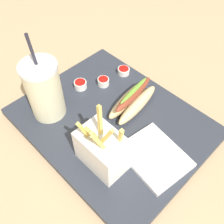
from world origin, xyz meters
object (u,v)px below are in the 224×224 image
Objects in this scene: ketchup_cup_3 at (124,71)px; napkin_stack at (155,156)px; ketchup_cup_2 at (103,81)px; soda_cup at (44,90)px; ketchup_cup_1 at (80,84)px; fries_basket at (103,150)px; hot_dog_1 at (133,100)px.

napkin_stack is (-0.24, 0.15, -0.00)m from ketchup_cup_3.
ketchup_cup_2 is 0.07m from ketchup_cup_3.
napkin_stack is (-0.27, -0.08, -0.07)m from soda_cup.
ketchup_cup_2 is 0.26m from napkin_stack.
fries_basket is at bearing 151.80° from ketchup_cup_1.
ketchup_cup_3 is at bearing -36.05° from hot_dog_1.
ketchup_cup_2 is 0.23× the size of napkin_stack.
ketchup_cup_3 is (0.10, -0.08, -0.01)m from hot_dog_1.
ketchup_cup_2 is at bearing -124.15° from ketchup_cup_1.
ketchup_cup_1 is (0.21, -0.11, -0.03)m from fries_basket.
ketchup_cup_1 is at bearing -5.37° from napkin_stack.
hot_dog_1 reaches higher than ketchup_cup_3.
hot_dog_1 is 0.16m from napkin_stack.
napkin_stack is at bearing -162.83° from soda_cup.
ketchup_cup_3 is (-0.01, -0.07, -0.00)m from ketchup_cup_2.
hot_dog_1 is 4.75× the size of ketchup_cup_1.
hot_dog_1 is 0.11m from ketchup_cup_2.
soda_cup is at bearing 82.16° from ketchup_cup_3.
ketchup_cup_3 is (0.17, -0.24, -0.04)m from fries_basket.
hot_dog_1 reaches higher than ketchup_cup_1.
ketchup_cup_2 is (0.11, -0.00, -0.01)m from hot_dog_1.
napkin_stack is (-0.07, -0.09, -0.04)m from fries_basket.
hot_dog_1 is 1.17× the size of napkin_stack.
soda_cup is 6.64× the size of ketchup_cup_3.
soda_cup is 0.29m from napkin_stack.
ketchup_cup_2 reaches higher than napkin_stack.
fries_basket is 1.12× the size of napkin_stack.
ketchup_cup_3 is (-0.03, -0.24, -0.07)m from soda_cup.
hot_dog_1 is (0.06, -0.16, -0.02)m from fries_basket.
napkin_stack is at bearing 147.66° from ketchup_cup_3.
soda_cup reaches higher than ketchup_cup_3.
ketchup_cup_1 is at bearing 55.85° from ketchup_cup_2.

